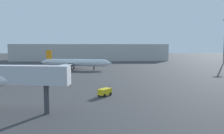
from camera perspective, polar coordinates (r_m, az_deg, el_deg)
airplane_distant at (r=81.21m, az=-10.04°, el=1.18°), size 28.40×18.61×7.46m
baggage_cart at (r=37.09m, az=-1.98°, el=-6.71°), size 2.56×2.66×1.30m
light_mast_right at (r=123.79m, az=28.15°, el=6.69°), size 2.40×0.50×22.97m
terminal_building at (r=141.11m, az=-5.75°, el=3.99°), size 97.54×24.08×10.48m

